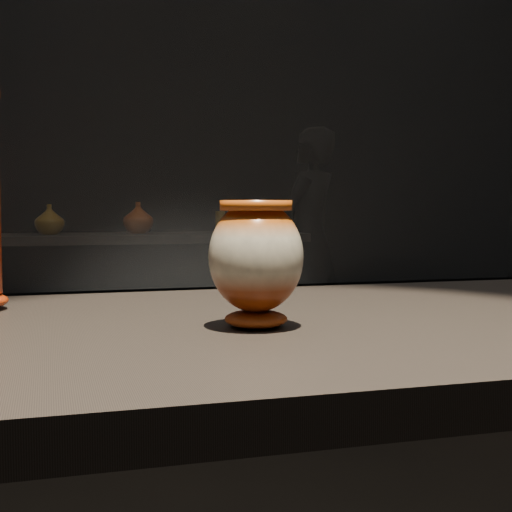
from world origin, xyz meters
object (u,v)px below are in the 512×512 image
(display_plinth, at_px, (280,501))
(visitor, at_px, (309,237))
(back_shelf, at_px, (138,277))
(main_vase, at_px, (256,258))

(display_plinth, distance_m, visitor, 4.41)
(back_shelf, bearing_deg, display_plinth, -93.45)
(main_vase, bearing_deg, visitor, 68.46)
(display_plinth, height_order, main_vase, main_vase)
(display_plinth, relative_size, main_vase, 11.58)
(display_plinth, bearing_deg, visitor, 68.85)
(display_plinth, distance_m, main_vase, 0.37)
(display_plinth, xyz_separation_m, visitor, (1.59, 4.11, 0.20))
(back_shelf, xyz_separation_m, visitor, (1.39, 0.75, 0.19))
(main_vase, distance_m, visitor, 4.47)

